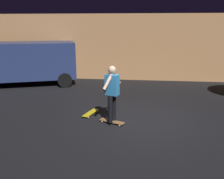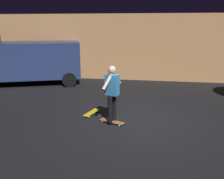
{
  "view_description": "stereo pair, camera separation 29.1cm",
  "coord_description": "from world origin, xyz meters",
  "px_view_note": "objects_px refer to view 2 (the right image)",
  "views": [
    {
      "loc": [
        0.05,
        -6.89,
        2.88
      ],
      "look_at": [
        -0.68,
        -0.23,
        1.05
      ],
      "focal_mm": 38.63,
      "sensor_mm": 36.0,
      "label": 1
    },
    {
      "loc": [
        0.34,
        -6.86,
        2.88
      ],
      "look_at": [
        -0.68,
        -0.23,
        1.05
      ],
      "focal_mm": 38.63,
      "sensor_mm": 36.0,
      "label": 2
    }
  ],
  "objects_px": {
    "skateboard_spare": "(92,113)",
    "skateboard_ridden": "(112,121)",
    "parked_van": "(32,60)",
    "skater": "(112,90)"
  },
  "relations": [
    {
      "from": "parked_van",
      "to": "skateboard_spare",
      "type": "height_order",
      "value": "parked_van"
    },
    {
      "from": "parked_van",
      "to": "skater",
      "type": "relative_size",
      "value": 2.97
    },
    {
      "from": "parked_van",
      "to": "skateboard_ridden",
      "type": "bearing_deg",
      "value": -43.32
    },
    {
      "from": "skateboard_ridden",
      "to": "skater",
      "type": "xyz_separation_m",
      "value": [
        0.0,
        0.0,
        0.98
      ]
    },
    {
      "from": "parked_van",
      "to": "skateboard_spare",
      "type": "distance_m",
      "value": 5.48
    },
    {
      "from": "parked_van",
      "to": "skateboard_spare",
      "type": "xyz_separation_m",
      "value": [
        3.86,
        -3.73,
        -1.11
      ]
    },
    {
      "from": "parked_van",
      "to": "skateboard_ridden",
      "type": "relative_size",
      "value": 6.24
    },
    {
      "from": "skateboard_spare",
      "to": "skateboard_ridden",
      "type": "bearing_deg",
      "value": -39.48
    },
    {
      "from": "parked_van",
      "to": "skateboard_ridden",
      "type": "distance_m",
      "value": 6.47
    },
    {
      "from": "skateboard_ridden",
      "to": "skater",
      "type": "bearing_deg",
      "value": 14.04
    }
  ]
}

